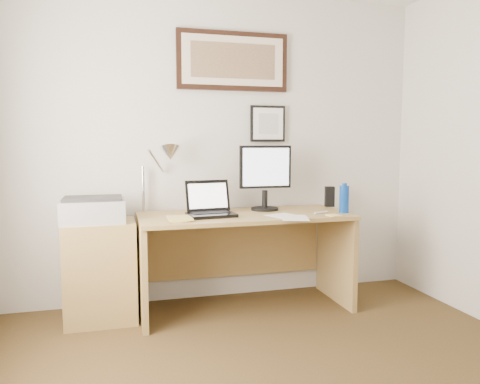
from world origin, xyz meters
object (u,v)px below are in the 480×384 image
object	(u,v)px
book	(168,219)
printer	(93,210)
water_bottle	(344,199)
side_cabinet	(101,271)
laptop	(210,208)
desk	(241,242)
lcd_monitor	(265,174)

from	to	relation	value
book	printer	bearing A→B (deg)	159.60
water_bottle	side_cabinet	bearing A→B (deg)	173.75
water_bottle	laptop	world-z (taller)	laptop
book	printer	distance (m)	0.54
desk	lcd_monitor	distance (m)	0.57
laptop	lcd_monitor	world-z (taller)	lcd_monitor
book	laptop	bearing A→B (deg)	22.63
water_bottle	laptop	size ratio (longest dim) A/B	0.59
side_cabinet	water_bottle	size ratio (longest dim) A/B	3.46
desk	laptop	distance (m)	0.41
lcd_monitor	desk	bearing A→B (deg)	-166.07
side_cabinet	laptop	distance (m)	0.92
side_cabinet	desk	bearing A→B (deg)	1.89
printer	lcd_monitor	bearing A→B (deg)	4.21
side_cabinet	water_bottle	xyz separation A→B (m)	(1.83, -0.20, 0.49)
side_cabinet	water_bottle	bearing A→B (deg)	-6.25
book	desk	distance (m)	0.69
side_cabinet	book	world-z (taller)	book
lcd_monitor	water_bottle	bearing A→B (deg)	-27.70
water_bottle	book	size ratio (longest dim) A/B	0.90
book	printer	world-z (taller)	printer
desk	book	bearing A→B (deg)	-158.98
desk	printer	xyz separation A→B (m)	(-1.11, -0.04, 0.30)
laptop	book	bearing A→B (deg)	-157.37
laptop	printer	distance (m)	0.84
printer	side_cabinet	bearing A→B (deg)	13.86
book	lcd_monitor	size ratio (longest dim) A/B	0.45
book	lcd_monitor	bearing A→B (deg)	19.23
printer	water_bottle	bearing A→B (deg)	-5.84
water_bottle	book	xyz separation A→B (m)	(-1.37, 0.00, -0.10)
side_cabinet	lcd_monitor	bearing A→B (deg)	3.92
desk	water_bottle	bearing A→B (deg)	-17.20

